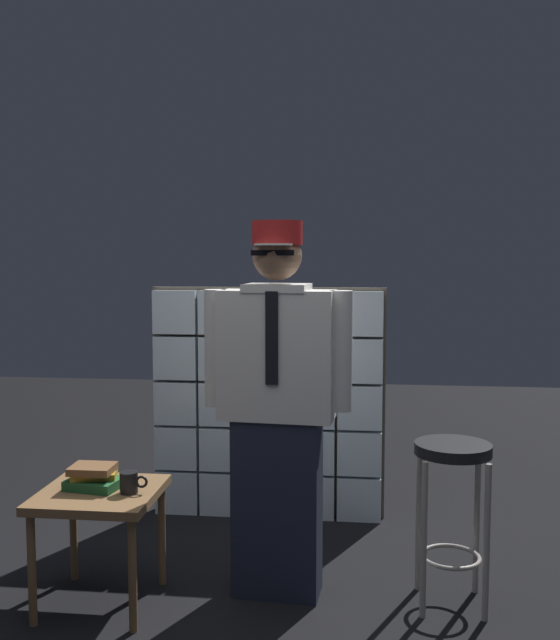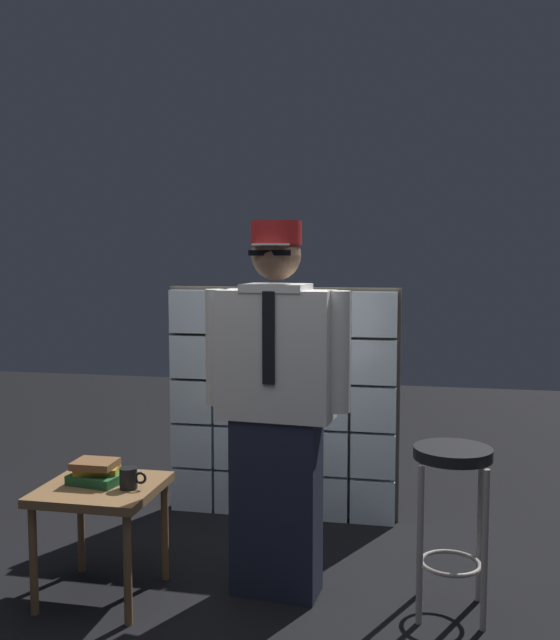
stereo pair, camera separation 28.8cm
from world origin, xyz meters
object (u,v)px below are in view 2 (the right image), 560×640
Objects in this scene: bar_stool at (452,490)px; side_table at (102,500)px; standing_person at (276,403)px; coffee_mug at (129,478)px; book_stack at (96,472)px.

side_table is at bearing -173.80° from bar_stool.
bar_stool is 1.58m from side_table.
bar_stool is (0.79, -0.02, -0.35)m from standing_person.
book_stack is at bearing 165.34° from coffee_mug.
book_stack is (-0.03, 0.02, 0.12)m from side_table.
book_stack is 2.02× the size of coffee_mug.
side_table is 0.13m from book_stack.
coffee_mug is at bearing -155.96° from standing_person.
standing_person reaches higher than book_stack.
bar_stool is 1.41× the size of side_table.
standing_person is 0.74m from coffee_mug.
coffee_mug is (0.18, -0.05, -0.00)m from book_stack.
book_stack reaches higher than coffee_mug.
standing_person is at bearing 19.14° from coffee_mug.
bar_stool is 1.61m from book_stack.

